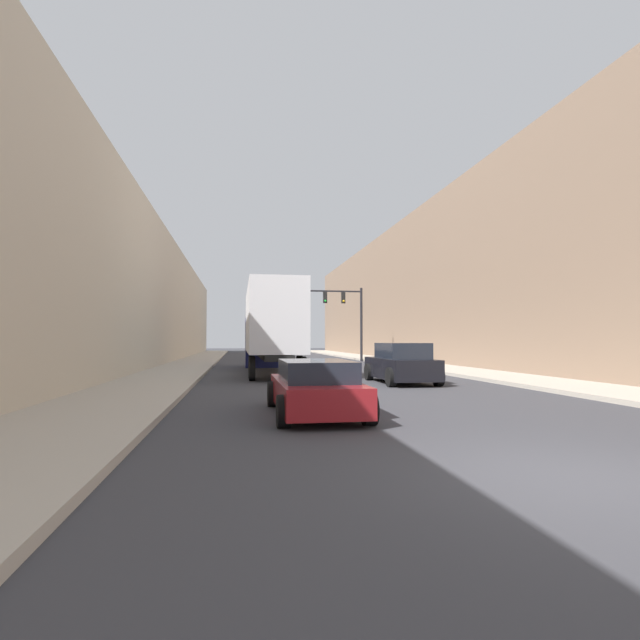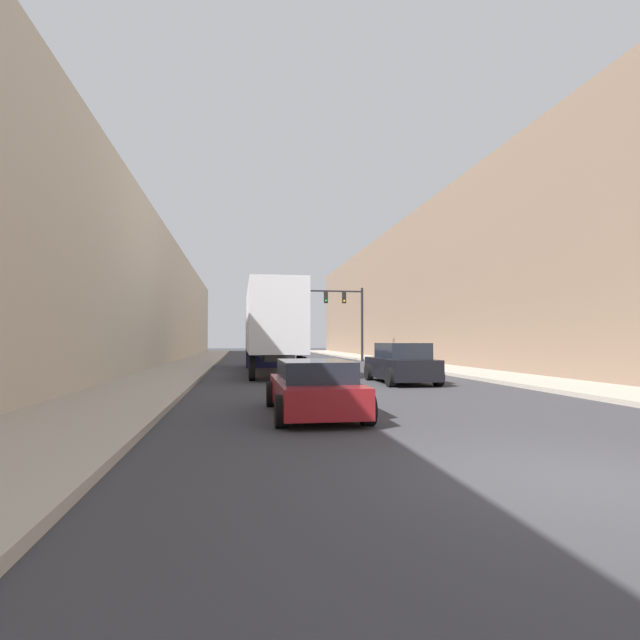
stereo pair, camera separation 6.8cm
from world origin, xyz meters
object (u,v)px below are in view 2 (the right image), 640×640
object	(u,v)px
semi_truck	(270,327)
suv_car	(401,364)
traffic_signal_gantry	(342,308)
sedan_car	(314,388)

from	to	relation	value
semi_truck	suv_car	world-z (taller)	semi_truck
suv_car	semi_truck	bearing A→B (deg)	121.88
semi_truck	traffic_signal_gantry	world-z (taller)	traffic_signal_gantry
semi_truck	traffic_signal_gantry	distance (m)	14.17
sedan_car	suv_car	bearing A→B (deg)	59.16
sedan_car	semi_truck	bearing A→B (deg)	90.37
suv_car	traffic_signal_gantry	xyz separation A→B (m)	(1.74, 20.06, 3.47)
semi_truck	traffic_signal_gantry	xyz separation A→B (m)	(6.45, 12.49, 1.83)
sedan_car	suv_car	world-z (taller)	suv_car
sedan_car	suv_car	distance (m)	8.99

